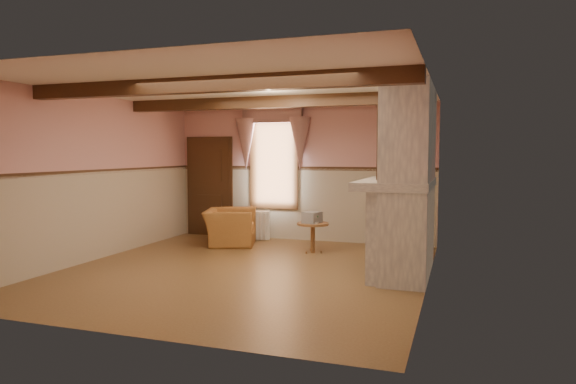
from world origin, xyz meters
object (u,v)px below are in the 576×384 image
(oil_lamp, at_px, (401,169))
(side_table, at_px, (313,238))
(armchair, at_px, (230,227))
(radiator, at_px, (253,225))
(bowl, at_px, (397,177))
(mantel_clock, at_px, (402,172))

(oil_lamp, bearing_deg, side_table, 161.43)
(armchair, bearing_deg, radiator, -33.77)
(side_table, height_order, radiator, radiator)
(armchair, distance_m, side_table, 1.81)
(bowl, bearing_deg, oil_lamp, 90.00)
(radiator, bearing_deg, mantel_clock, -42.96)
(mantel_clock, bearing_deg, oil_lamp, -90.00)
(armchair, height_order, side_table, armchair)
(mantel_clock, bearing_deg, radiator, 156.05)
(side_table, bearing_deg, armchair, 171.02)
(radiator, distance_m, bowl, 4.00)
(armchair, xyz_separation_m, side_table, (1.79, -0.28, -0.08))
(side_table, distance_m, radiator, 1.87)
(armchair, height_order, mantel_clock, mantel_clock)
(oil_lamp, bearing_deg, bowl, -90.00)
(radiator, height_order, oil_lamp, oil_lamp)
(radiator, xyz_separation_m, oil_lamp, (3.22, -1.53, 1.26))
(oil_lamp, bearing_deg, radiator, 154.59)
(bowl, bearing_deg, radiator, 147.31)
(mantel_clock, bearing_deg, bowl, -90.00)
(armchair, distance_m, bowl, 3.85)
(radiator, distance_m, oil_lamp, 3.78)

